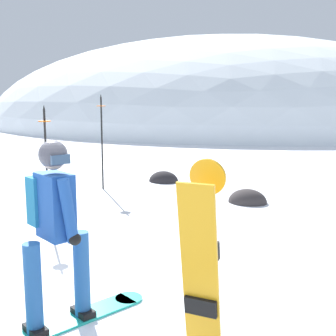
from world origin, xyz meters
TOP-DOWN VIEW (x-y plane):
  - ground_plane at (0.00, 0.00)m, footprint 300.00×300.00m
  - ridge_peak_main at (-7.61, 29.52)m, footprint 35.09×31.58m
  - snowboarder_main at (0.42, -0.27)m, footprint 0.92×1.70m
  - spare_snowboard at (1.84, -0.37)m, footprint 0.28×0.31m
  - piste_marker_near at (-2.46, 4.97)m, footprint 0.20×0.20m
  - piste_marker_far at (-1.78, 2.28)m, footprint 0.20×0.20m
  - rock_dark at (0.85, 5.06)m, footprint 0.77×0.65m
  - rock_mid at (-1.56, 6.32)m, footprint 0.74×0.63m

SIDE VIEW (x-z plane):
  - ground_plane at x=0.00m, z-range 0.00..0.00m
  - ridge_peak_main at x=-7.61m, z-range -6.36..6.36m
  - rock_dark at x=0.85m, z-range -0.27..0.27m
  - rock_mid at x=-1.56m, z-range -0.26..0.26m
  - spare_snowboard at x=1.84m, z-range 0.01..1.65m
  - snowboarder_main at x=0.42m, z-range 0.06..1.78m
  - piste_marker_far at x=-1.78m, z-range 0.14..2.09m
  - piste_marker_near at x=-2.46m, z-range 0.14..2.27m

